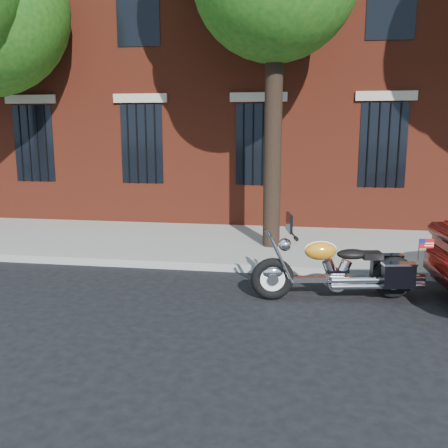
# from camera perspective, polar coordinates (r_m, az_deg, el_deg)

# --- Properties ---
(ground) EXTENTS (120.00, 120.00, 0.00)m
(ground) POSITION_cam_1_polar(r_m,az_deg,el_deg) (7.98, 0.35, -8.18)
(ground) COLOR black
(ground) RESTS_ON ground
(curb) EXTENTS (40.00, 0.16, 0.15)m
(curb) POSITION_cam_1_polar(r_m,az_deg,el_deg) (9.26, 1.65, -4.98)
(curb) COLOR gray
(curb) RESTS_ON ground
(sidewalk) EXTENTS (40.00, 3.60, 0.15)m
(sidewalk) POSITION_cam_1_polar(r_m,az_deg,el_deg) (11.07, 2.92, -2.34)
(sidewalk) COLOR gray
(sidewalk) RESTS_ON ground
(building) EXTENTS (26.00, 10.08, 12.00)m
(building) POSITION_cam_1_polar(r_m,az_deg,el_deg) (17.87, 5.65, 21.81)
(building) COLOR maroon
(building) RESTS_ON ground
(motorcycle) EXTENTS (2.69, 1.06, 1.34)m
(motorcycle) POSITION_cam_1_polar(r_m,az_deg,el_deg) (7.90, 13.38, -5.22)
(motorcycle) COLOR black
(motorcycle) RESTS_ON ground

